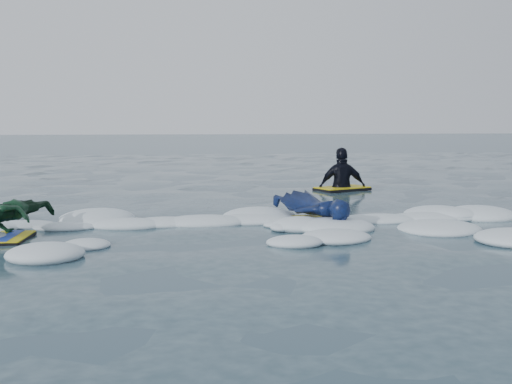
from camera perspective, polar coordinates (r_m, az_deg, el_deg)
ground at (r=8.14m, az=-3.51°, el=-4.82°), size 120.00×120.00×0.00m
foam_band at (r=9.16m, az=-3.94°, el=-3.56°), size 12.00×3.10×0.30m
prone_woman_unit at (r=9.81m, az=5.17°, el=-1.46°), size 1.20×1.91×0.47m
prone_child_unit at (r=9.20m, az=-20.82°, el=-2.26°), size 1.17×1.46×0.52m
waiting_rider_unit at (r=14.44m, az=7.66°, el=0.33°), size 1.38×1.10×1.82m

